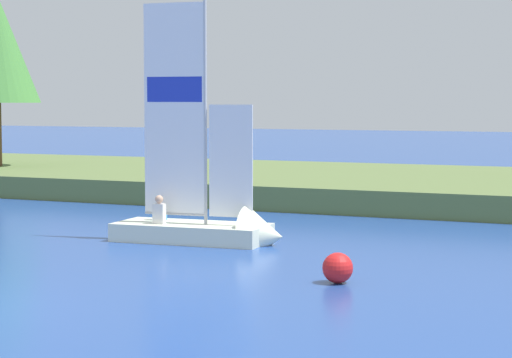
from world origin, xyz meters
The scene contains 3 objects.
shore_bank centered at (0.00, 22.52, 0.39)m, with size 80.00×12.64×0.79m, color #5B703D.
sailboat centered at (1.43, 9.51, 0.46)m, with size 4.36×1.85×6.70m.
channel_buoy centered at (5.92, 5.65, 0.29)m, with size 0.59×0.59×0.59m, color red.
Camera 1 is at (12.24, -11.97, 3.46)m, focal length 69.78 mm.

